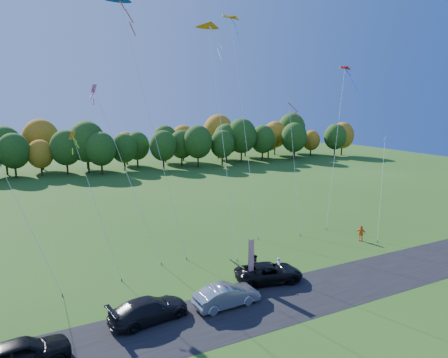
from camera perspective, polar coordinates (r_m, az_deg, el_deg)
name	(u,v)px	position (r m, az deg, el deg)	size (l,w,h in m)	color
ground	(258,277)	(33.09, 4.81, -13.81)	(160.00, 160.00, 0.00)	#265215
asphalt_strip	(287,299)	(30.12, 8.95, -16.56)	(90.00, 6.00, 0.01)	black
tree_line	(115,171)	(83.22, -15.34, 1.07)	(116.00, 12.00, 10.00)	#1E4711
black_suv	(269,273)	(32.21, 6.45, -13.14)	(2.44, 5.29, 1.47)	black
silver_sedan	(227,295)	(28.60, 0.37, -16.28)	(1.62, 4.64, 1.53)	#B0B0B5
dark_truck_a	(149,309)	(27.38, -10.68, -17.84)	(2.12, 5.21, 1.51)	black
dark_truck_b	(21,354)	(25.27, -27.00, -21.37)	(1.99, 4.96, 1.69)	black
person_tailgate_a	(279,267)	(33.13, 7.84, -12.34)	(0.58, 0.38, 1.59)	white
person_tailgate_b	(255,265)	(32.98, 4.41, -12.19)	(0.87, 0.68, 1.79)	gray
person_east	(361,233)	(42.90, 18.97, -7.35)	(0.92, 0.38, 1.57)	orange
feather_flag	(251,257)	(30.82, 3.84, -11.05)	(0.50, 0.10, 3.79)	#999999
kite_delta_blue	(150,118)	(37.98, -10.50, 8.58)	(4.25, 10.81, 25.35)	#4C3F33
kite_parafoil_orange	(243,117)	(45.30, 2.74, 8.85)	(5.40, 13.23, 24.69)	#4C3F33
kite_delta_red	(222,125)	(37.13, -0.35, 7.74)	(2.52, 8.51, 22.48)	#4C3F33
kite_parafoil_rainbow	(336,142)	(48.85, 15.74, 5.05)	(9.20, 7.38, 18.51)	#4C3F33
kite_diamond_yellow	(96,204)	(34.23, -17.86, -3.41)	(2.86, 6.84, 11.76)	#4C3F33
kite_diamond_green	(29,225)	(32.98, -26.11, -5.95)	(3.92, 5.66, 10.09)	#4C3F33
kite_diamond_white	(294,164)	(45.11, 10.01, 2.12)	(3.95, 8.01, 14.55)	#4C3F33
kite_diamond_pink	(127,173)	(36.38, -13.75, 0.83)	(4.25, 7.80, 15.78)	#4C3F33
kite_diamond_blue_low	(381,187)	(45.10, 21.56, -1.11)	(5.48, 4.90, 10.42)	#4C3F33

